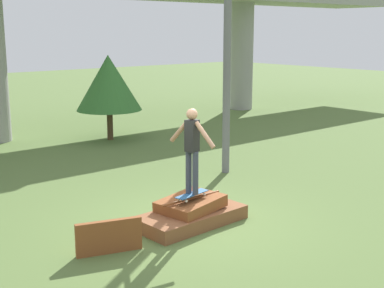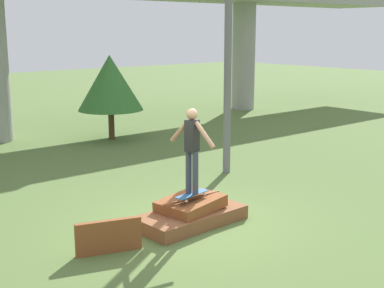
# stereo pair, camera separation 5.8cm
# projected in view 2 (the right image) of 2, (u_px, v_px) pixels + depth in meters

# --- Properties ---
(ground_plane) EXTENTS (80.00, 80.00, 0.00)m
(ground_plane) POSITION_uv_depth(u_px,v_px,m) (191.00, 224.00, 10.69)
(ground_plane) COLOR #567038
(scrap_pile) EXTENTS (2.26, 1.20, 0.56)m
(scrap_pile) POSITION_uv_depth(u_px,v_px,m) (191.00, 213.00, 10.67)
(scrap_pile) COLOR brown
(scrap_pile) RESTS_ON ground_plane
(scrap_plank_loose) EXTENTS (1.13, 0.45, 0.59)m
(scrap_plank_loose) POSITION_uv_depth(u_px,v_px,m) (109.00, 237.00, 9.26)
(scrap_plank_loose) COLOR brown
(scrap_plank_loose) RESTS_ON ground_plane
(skateboard) EXTENTS (0.84, 0.36, 0.09)m
(skateboard) POSITION_uv_depth(u_px,v_px,m) (192.00, 194.00, 10.51)
(skateboard) COLOR #23517F
(skateboard) RESTS_ON scrap_pile
(skater) EXTENTS (0.29, 1.11, 1.69)m
(skater) POSITION_uv_depth(u_px,v_px,m) (192.00, 145.00, 10.30)
(skater) COLOR #383D4C
(skater) RESTS_ON skateboard
(tree_behind_left) EXTENTS (2.27, 2.27, 2.97)m
(tree_behind_left) POSITION_uv_depth(u_px,v_px,m) (110.00, 83.00, 18.50)
(tree_behind_left) COLOR #4C3823
(tree_behind_left) RESTS_ON ground_plane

